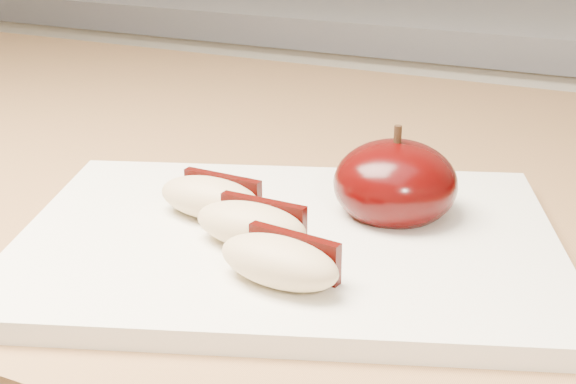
% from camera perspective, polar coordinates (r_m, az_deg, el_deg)
% --- Properties ---
extents(back_cabinet, '(2.40, 0.62, 0.94)m').
position_cam_1_polar(back_cabinet, '(1.41, 12.18, -5.79)').
color(back_cabinet, silver).
rests_on(back_cabinet, ground).
extents(cutting_board, '(0.37, 0.33, 0.01)m').
position_cam_1_polar(cutting_board, '(0.47, 0.00, -3.53)').
color(cutting_board, silver).
rests_on(cutting_board, island_counter).
extents(apple_half, '(0.09, 0.09, 0.06)m').
position_cam_1_polar(apple_half, '(0.49, 7.63, 0.60)').
color(apple_half, black).
rests_on(apple_half, cutting_board).
extents(apple_wedge_a, '(0.07, 0.04, 0.02)m').
position_cam_1_polar(apple_wedge_a, '(0.49, -5.47, -0.37)').
color(apple_wedge_a, tan).
rests_on(apple_wedge_a, cutting_board).
extents(apple_wedge_b, '(0.07, 0.04, 0.02)m').
position_cam_1_polar(apple_wedge_b, '(0.45, -2.55, -2.31)').
color(apple_wedge_b, tan).
rests_on(apple_wedge_b, cutting_board).
extents(apple_wedge_c, '(0.07, 0.04, 0.02)m').
position_cam_1_polar(apple_wedge_c, '(0.41, -0.53, -4.91)').
color(apple_wedge_c, tan).
rests_on(apple_wedge_c, cutting_board).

